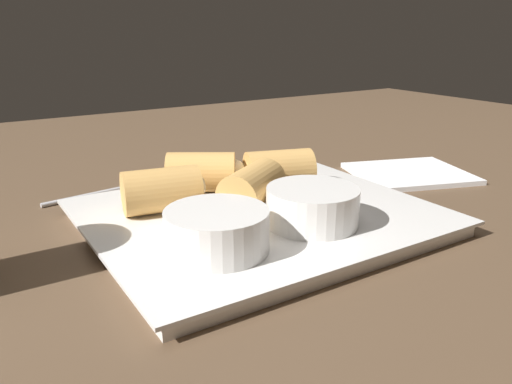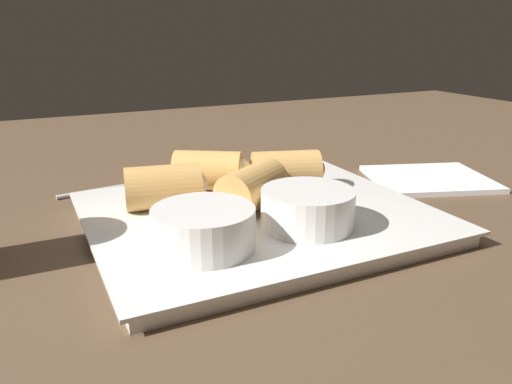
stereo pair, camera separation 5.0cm
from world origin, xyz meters
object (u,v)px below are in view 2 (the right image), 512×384
object	(u,v)px
serving_plate	(256,216)
dipping_bowl_near	(308,207)
dipping_bowl_far	(204,227)
napkin	(429,179)
spoon	(157,178)

from	to	relation	value
serving_plate	dipping_bowl_near	size ratio (longest dim) A/B	3.85
serving_plate	dipping_bowl_far	size ratio (longest dim) A/B	3.85
serving_plate	dipping_bowl_far	distance (cm)	9.89
dipping_bowl_near	dipping_bowl_far	xyz separation A→B (cm)	(9.39, 0.39, 0.00)
dipping_bowl_far	napkin	size ratio (longest dim) A/B	0.48
serving_plate	dipping_bowl_far	xyz separation A→B (cm)	(7.34, 6.13, 2.50)
dipping_bowl_far	spoon	xyz separation A→B (cm)	(-2.42, -22.96, -2.76)
spoon	dipping_bowl_far	bearing A→B (deg)	83.99
serving_plate	dipping_bowl_far	world-z (taller)	dipping_bowl_far
spoon	napkin	xyz separation A→B (cm)	(-29.42, 13.67, -0.20)
serving_plate	dipping_bowl_near	world-z (taller)	dipping_bowl_near
dipping_bowl_near	dipping_bowl_far	bearing A→B (deg)	2.36
serving_plate	spoon	world-z (taller)	serving_plate
dipping_bowl_far	napkin	bearing A→B (deg)	-163.73
dipping_bowl_near	spoon	size ratio (longest dim) A/B	0.53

